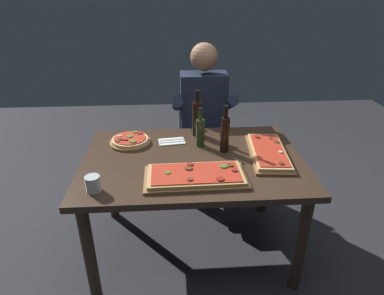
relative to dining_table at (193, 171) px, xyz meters
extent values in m
plane|color=#2D2D33|center=(0.00, 0.00, -0.64)|extent=(6.40, 6.40, 0.00)
cube|color=#3D2B1E|center=(0.00, 0.00, 0.08)|extent=(1.40, 0.96, 0.04)
cylinder|color=#3D2B1E|center=(-0.62, -0.40, -0.29)|extent=(0.07, 0.07, 0.70)
cylinder|color=#3D2B1E|center=(0.62, -0.40, -0.29)|extent=(0.07, 0.07, 0.70)
cylinder|color=#3D2B1E|center=(-0.62, 0.40, -0.29)|extent=(0.07, 0.07, 0.70)
cylinder|color=#3D2B1E|center=(0.62, 0.40, -0.29)|extent=(0.07, 0.07, 0.70)
cube|color=olive|center=(0.00, -0.25, 0.10)|extent=(0.59, 0.30, 0.02)
cube|color=tan|center=(0.00, -0.25, 0.12)|extent=(0.55, 0.27, 0.02)
cube|color=red|center=(0.00, -0.25, 0.13)|extent=(0.50, 0.24, 0.01)
cylinder|color=maroon|center=(-0.03, -0.16, 0.14)|extent=(0.04, 0.04, 0.01)
cylinder|color=#4C7F2D|center=(0.17, -0.20, 0.14)|extent=(0.04, 0.04, 0.01)
cylinder|color=maroon|center=(0.13, -0.33, 0.14)|extent=(0.04, 0.04, 0.01)
cylinder|color=brown|center=(-0.04, -0.33, 0.14)|extent=(0.03, 0.03, 0.01)
cylinder|color=#4C7F2D|center=(0.19, -0.20, 0.14)|extent=(0.03, 0.03, 0.01)
cylinder|color=#4C7F2D|center=(-0.16, -0.25, 0.14)|extent=(0.03, 0.03, 0.01)
cylinder|color=maroon|center=(0.22, -0.25, 0.14)|extent=(0.03, 0.03, 0.01)
cylinder|color=brown|center=(0.21, -0.19, 0.14)|extent=(0.04, 0.04, 0.01)
cylinder|color=brown|center=(-0.04, -0.21, 0.14)|extent=(0.04, 0.04, 0.01)
cube|color=brown|center=(0.50, 0.01, 0.10)|extent=(0.29, 0.56, 0.02)
cube|color=#DBB270|center=(0.50, 0.01, 0.12)|extent=(0.25, 0.52, 0.02)
cube|color=red|center=(0.50, 0.01, 0.13)|extent=(0.23, 0.47, 0.01)
cylinder|color=brown|center=(0.47, 0.19, 0.14)|extent=(0.03, 0.03, 0.01)
cylinder|color=brown|center=(0.52, -0.18, 0.14)|extent=(0.04, 0.04, 0.01)
cylinder|color=brown|center=(0.57, 0.11, 0.14)|extent=(0.04, 0.04, 0.00)
cylinder|color=brown|center=(0.55, 0.17, 0.14)|extent=(0.03, 0.03, 0.00)
cylinder|color=brown|center=(0.46, 0.20, 0.14)|extent=(0.03, 0.03, 0.01)
cylinder|color=beige|center=(0.56, -0.04, 0.14)|extent=(0.03, 0.03, 0.01)
cylinder|color=olive|center=(-0.42, 0.25, 0.10)|extent=(0.28, 0.28, 0.02)
cylinder|color=#E5C184|center=(-0.42, 0.25, 0.12)|extent=(0.25, 0.25, 0.02)
cylinder|color=red|center=(-0.42, 0.25, 0.13)|extent=(0.22, 0.22, 0.01)
cylinder|color=maroon|center=(-0.44, 0.21, 0.14)|extent=(0.03, 0.03, 0.01)
cylinder|color=#4C7F2D|center=(-0.42, 0.27, 0.14)|extent=(0.04, 0.04, 0.01)
cylinder|color=beige|center=(-0.49, 0.28, 0.14)|extent=(0.03, 0.03, 0.01)
cylinder|color=maroon|center=(-0.35, 0.32, 0.14)|extent=(0.04, 0.04, 0.01)
cylinder|color=brown|center=(-0.50, 0.20, 0.14)|extent=(0.03, 0.03, 0.00)
cylinder|color=#4C7F2D|center=(-0.39, 0.18, 0.14)|extent=(0.04, 0.04, 0.01)
cylinder|color=brown|center=(-0.47, 0.22, 0.14)|extent=(0.03, 0.03, 0.01)
cylinder|color=brown|center=(-0.48, 0.23, 0.14)|extent=(0.03, 0.03, 0.00)
cylinder|color=#4C7F2D|center=(-0.39, 0.34, 0.14)|extent=(0.03, 0.03, 0.01)
cylinder|color=black|center=(0.06, 0.36, 0.22)|extent=(0.07, 0.07, 0.25)
cylinder|color=black|center=(0.06, 0.36, 0.38)|extent=(0.03, 0.03, 0.08)
cylinder|color=black|center=(0.06, 0.36, 0.43)|extent=(0.03, 0.03, 0.01)
cylinder|color=#233819|center=(0.06, 0.18, 0.19)|extent=(0.06, 0.06, 0.19)
cylinder|color=#233819|center=(0.06, 0.18, 0.32)|extent=(0.03, 0.03, 0.07)
cylinder|color=black|center=(0.06, 0.18, 0.36)|extent=(0.03, 0.03, 0.01)
cylinder|color=black|center=(0.22, 0.09, 0.21)|extent=(0.06, 0.06, 0.24)
cylinder|color=black|center=(0.22, 0.09, 0.37)|extent=(0.03, 0.03, 0.07)
cylinder|color=black|center=(0.22, 0.09, 0.41)|extent=(0.03, 0.03, 0.01)
cylinder|color=silver|center=(-0.55, -0.34, 0.14)|extent=(0.08, 0.08, 0.09)
cylinder|color=silver|center=(-0.55, -0.34, 0.11)|extent=(0.07, 0.07, 0.04)
cube|color=white|center=(-0.13, 0.25, 0.10)|extent=(0.19, 0.13, 0.01)
cube|color=silver|center=(-0.13, 0.23, 0.10)|extent=(0.17, 0.03, 0.00)
cube|color=silver|center=(-0.13, 0.26, 0.10)|extent=(0.17, 0.04, 0.00)
cube|color=black|center=(0.14, 0.78, -0.21)|extent=(0.44, 0.44, 0.04)
cube|color=black|center=(0.14, 0.98, 0.02)|extent=(0.40, 0.04, 0.42)
cylinder|color=black|center=(-0.05, 0.59, -0.44)|extent=(0.04, 0.04, 0.41)
cylinder|color=black|center=(0.33, 0.59, -0.44)|extent=(0.04, 0.04, 0.41)
cylinder|color=black|center=(-0.05, 0.97, -0.44)|extent=(0.04, 0.04, 0.41)
cylinder|color=black|center=(0.33, 0.97, -0.44)|extent=(0.04, 0.04, 0.41)
cylinder|color=#23232D|center=(0.04, 0.60, -0.42)|extent=(0.11, 0.11, 0.45)
cylinder|color=#23232D|center=(0.24, 0.60, -0.42)|extent=(0.11, 0.11, 0.45)
cube|color=#23232D|center=(0.14, 0.68, -0.13)|extent=(0.34, 0.40, 0.12)
cube|color=#1E283D|center=(0.14, 0.78, 0.19)|extent=(0.38, 0.22, 0.52)
sphere|color=#A37556|center=(0.14, 0.78, 0.58)|extent=(0.22, 0.22, 0.22)
cylinder|color=#1E283D|center=(-0.08, 0.73, 0.21)|extent=(0.09, 0.31, 0.21)
cylinder|color=#1E283D|center=(0.36, 0.73, 0.21)|extent=(0.09, 0.31, 0.21)
camera|label=1|loc=(-0.13, -1.86, 1.10)|focal=31.02mm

